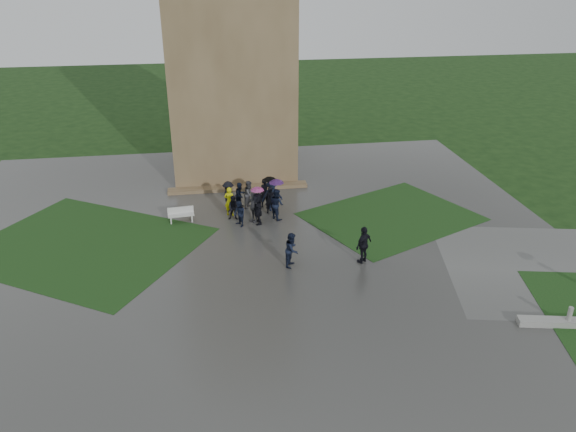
{
  "coord_description": "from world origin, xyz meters",
  "views": [
    {
      "loc": [
        -1.93,
        -23.32,
        13.74
      ],
      "look_at": [
        2.18,
        3.49,
        1.2
      ],
      "focal_mm": 35.0,
      "sensor_mm": 36.0,
      "label": 1
    }
  ],
  "objects": [
    {
      "name": "ground",
      "position": [
        0.0,
        0.0,
        0.0
      ],
      "size": [
        120.0,
        120.0,
        0.0
      ],
      "primitive_type": "plane",
      "color": "black"
    },
    {
      "name": "visitor_cluster",
      "position": [
        0.71,
        6.38,
        1.02
      ],
      "size": [
        3.58,
        3.67,
        2.43
      ],
      "color": "black",
      "rests_on": "plaza"
    },
    {
      "name": "lawn_inset_right",
      "position": [
        8.5,
        5.0,
        0.03
      ],
      "size": [
        11.12,
        10.15,
        0.01
      ],
      "primitive_type": "cube",
      "rotation": [
        0.0,
        0.0,
        0.44
      ],
      "color": "#143311",
      "rests_on": "plaza"
    },
    {
      "name": "lawn_inset_left",
      "position": [
        -8.5,
        4.0,
        0.03
      ],
      "size": [
        14.1,
        13.46,
        0.01
      ],
      "primitive_type": "cube",
      "rotation": [
        0.0,
        0.0,
        -0.56
      ],
      "color": "#143311",
      "rests_on": "plaza"
    },
    {
      "name": "plaza",
      "position": [
        0.0,
        2.0,
        0.01
      ],
      "size": [
        34.0,
        34.0,
        0.02
      ],
      "primitive_type": "cube",
      "color": "#353432",
      "rests_on": "ground"
    },
    {
      "name": "tower_plinth",
      "position": [
        0.0,
        10.6,
        0.13
      ],
      "size": [
        9.0,
        0.8,
        0.22
      ],
      "primitive_type": "cube",
      "color": "brown",
      "rests_on": "plaza"
    },
    {
      "name": "pedestrian_near",
      "position": [
        5.41,
        0.11,
        0.98
      ],
      "size": [
        1.28,
        1.2,
        1.92
      ],
      "primitive_type": "imported",
      "rotation": [
        0.0,
        0.0,
        3.81
      ],
      "color": "black",
      "rests_on": "plaza"
    },
    {
      "name": "bench",
      "position": [
        -3.55,
        6.2,
        0.46
      ],
      "size": [
        1.5,
        0.6,
        0.85
      ],
      "rotation": [
        0.0,
        0.0,
        0.09
      ],
      "color": "beige",
      "rests_on": "plaza"
    },
    {
      "name": "pedestrian_mid",
      "position": [
        1.88,
        0.29,
        0.89
      ],
      "size": [
        0.81,
        0.98,
        1.75
      ],
      "primitive_type": "imported",
      "rotation": [
        0.0,
        0.0,
        1.11
      ],
      "color": "black",
      "rests_on": "plaza"
    },
    {
      "name": "tower",
      "position": [
        0.0,
        15.0,
        9.0
      ],
      "size": [
        8.0,
        8.0,
        18.0
      ],
      "primitive_type": "cube",
      "color": "brown",
      "rests_on": "ground"
    }
  ]
}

